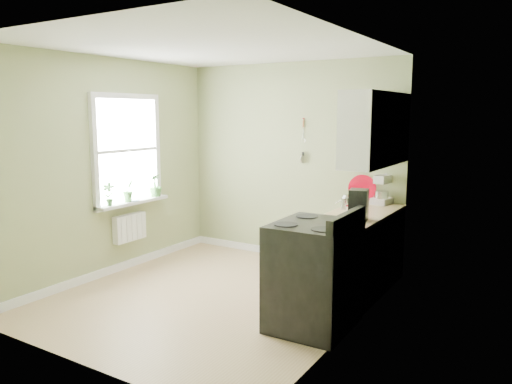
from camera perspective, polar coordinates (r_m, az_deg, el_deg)
The scene contains 21 objects.
floor at distance 5.71m, azimuth -4.82°, elevation -11.87°, with size 3.20×3.60×0.02m, color tan.
ceiling at distance 5.38m, azimuth -5.22°, elevation 16.31°, with size 3.20×3.60×0.02m, color white.
wall_back at distance 6.91m, azimuth 3.99°, elevation 3.40°, with size 3.20×0.02×2.70m, color #99A26E.
wall_left at distance 6.47m, azimuth -16.55°, elevation 2.66°, with size 0.02×3.60×2.70m, color #99A26E.
wall_right at distance 4.61m, azimuth 11.26°, elevation 0.44°, with size 0.02×3.60×2.70m, color #99A26E.
base_cabinets at distance 5.83m, azimuth 11.58°, elevation -6.99°, with size 0.60×1.60×0.87m, color white.
countertop at distance 5.72m, azimuth 11.63°, elevation -2.59°, with size 0.64×1.60×0.04m, color #D1B380.
upper_cabinets at distance 5.66m, azimuth 13.58°, elevation 7.01°, with size 0.35×1.40×0.80m, color white.
window at distance 6.63m, azimuth -14.54°, elevation 4.63°, with size 0.06×1.14×1.44m.
window_sill at distance 6.66m, azimuth -13.88°, elevation -1.14°, with size 0.18×1.14×0.04m, color white.
radiator at distance 6.71m, azimuth -14.26°, elevation -3.95°, with size 0.12×0.50×0.35m, color white.
wall_utensils at distance 6.77m, azimuth 5.40°, elevation 5.09°, with size 0.02×0.14×0.58m.
stove at distance 4.81m, azimuth 6.64°, elevation -9.33°, with size 0.75×0.85×1.14m.
stand_mixer at distance 6.37m, azimuth 14.39°, elevation 0.21°, with size 0.25×0.36×0.40m.
kettle at distance 5.91m, azimuth 10.15°, elevation -1.14°, with size 0.17×0.10×0.17m.
coffee_maker at distance 5.31m, azimuth 11.61°, elevation -1.55°, with size 0.23×0.24×0.33m.
red_tray at distance 6.43m, azimuth 12.03°, elevation 0.41°, with size 0.35×0.35×0.02m, color #B6031A.
jar at distance 5.77m, azimuth 10.58°, elevation -1.87°, with size 0.07×0.07×0.08m.
plant_a at distance 6.35m, azimuth -16.49°, elevation -0.22°, with size 0.15×0.10×0.29m, color #3D7332.
plant_b at distance 6.57m, azimuth -14.38°, elevation 0.20°, with size 0.16×0.13×0.30m, color #3D7332.
plant_c at distance 6.92m, azimuth -11.43°, elevation 0.77°, with size 0.17×0.17×0.31m, color #3D7332.
Camera 1 is at (3.19, -4.28, 2.02)m, focal length 35.00 mm.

